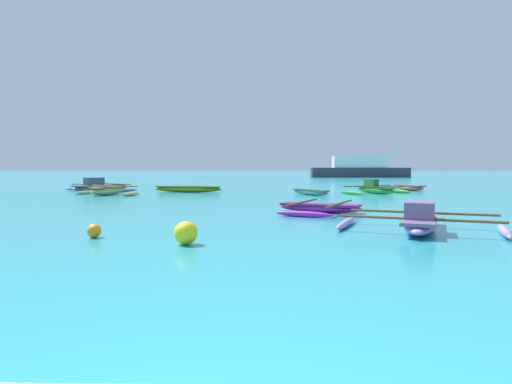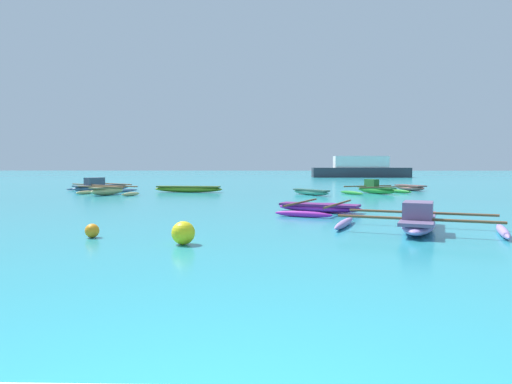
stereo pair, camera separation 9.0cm
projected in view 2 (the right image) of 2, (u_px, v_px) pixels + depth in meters
The scene contains 11 objects.
moored_boat_0 at pixel (419, 221), 11.50m from camera, with size 4.53×3.53×0.78m.
moored_boat_1 at pixel (101, 187), 28.55m from camera, with size 4.77×4.54×0.87m.
moored_boat_2 at pixel (410, 187), 29.43m from camera, with size 1.73×2.42×0.35m.
moored_boat_3 at pixel (311, 192), 24.99m from camera, with size 2.02×2.45×0.31m.
moored_boat_4 at pixel (319, 208), 16.07m from camera, with size 3.23×4.05×0.36m.
moored_boat_5 at pixel (107, 191), 25.09m from camera, with size 3.75×2.71×0.51m.
moored_boat_6 at pixel (188, 189), 27.52m from camera, with size 4.23×1.10×0.38m.
moored_boat_7 at pixel (375, 189), 26.30m from camera, with size 4.19×3.47×0.82m.
mooring_buoy_0 at pixel (92, 231), 10.49m from camera, with size 0.32×0.32×0.32m.
mooring_buoy_1 at pixel (183, 233), 9.58m from camera, with size 0.50×0.50×0.50m.
distant_ferry at pixel (361, 169), 59.31m from camera, with size 12.51×2.75×2.75m.
Camera 2 is at (0.40, -2.15, 1.69)m, focal length 32.00 mm.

